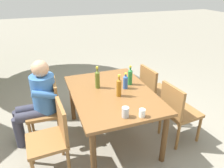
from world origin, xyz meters
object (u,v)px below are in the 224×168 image
bottle_green (130,76)px  bottle_blue (125,82)px  chair_near_right (153,89)px  cup_steel (125,112)px  bottle_amber (119,87)px  bottle_olive (97,79)px  chair_far_right (48,107)px  chair_near_left (177,110)px  person_in_white_shirt (38,98)px  chair_far_left (53,136)px  cup_white (142,113)px  dining_table (112,98)px

bottle_green → bottle_blue: (-0.09, 0.11, -0.02)m
chair_near_right → cup_steel: 1.30m
bottle_amber → bottle_olive: (0.31, 0.19, 0.01)m
chair_far_right → chair_near_left: size_ratio=1.00×
bottle_amber → bottle_blue: bottle_amber is taller
person_in_white_shirt → bottle_green: size_ratio=4.15×
chair_far_right → bottle_amber: bearing=-117.3°
chair_near_left → cup_steel: chair_near_left is taller
chair_far_left → bottle_blue: bottle_blue is taller
bottle_green → cup_white: bottle_green is taller
person_in_white_shirt → cup_white: person_in_white_shirt is taller
dining_table → person_in_white_shirt: person_in_white_shirt is taller
chair_near_right → bottle_olive: bottle_olive is taller
bottle_green → cup_steel: bearing=152.8°
dining_table → bottle_olive: bearing=37.0°
chair_far_left → cup_steel: (-0.26, -0.77, 0.31)m
person_in_white_shirt → bottle_olive: (-0.14, -0.79, 0.22)m
cup_white → person_in_white_shirt: bearing=47.3°
cup_steel → bottle_olive: bearing=6.5°
chair_near_right → bottle_olive: size_ratio=2.79×
bottle_amber → cup_steel: bearing=167.4°
bottle_green → bottle_blue: bottle_green is taller
person_in_white_shirt → bottle_olive: person_in_white_shirt is taller
bottle_olive → bottle_green: bearing=-96.3°
chair_near_right → bottle_olive: bearing=97.6°
person_in_white_shirt → cup_white: bearing=-132.7°
chair_near_left → bottle_blue: bottle_blue is taller
cup_white → dining_table: bearing=10.4°
person_in_white_shirt → bottle_blue: bearing=-103.9°
chair_far_left → cup_white: chair_far_left is taller
dining_table → bottle_amber: bearing=-158.9°
bottle_olive → dining_table: bearing=-143.0°
chair_near_right → bottle_amber: size_ratio=2.94×
chair_far_right → person_in_white_shirt: person_in_white_shirt is taller
chair_near_left → person_in_white_shirt: 1.89m
chair_near_right → bottle_green: 0.66m
chair_near_left → bottle_olive: bottle_olive is taller
person_in_white_shirt → cup_steel: (-0.91, -0.88, 0.15)m
chair_near_right → bottle_blue: (-0.27, 0.62, 0.35)m
chair_far_right → bottle_amber: (-0.45, -0.87, 0.38)m
chair_far_left → bottle_green: bearing=-68.0°
chair_far_right → cup_white: (-0.97, -0.94, 0.30)m
dining_table → chair_near_left: 0.91m
chair_far_right → chair_near_right: 1.65m
chair_far_right → bottle_green: bottle_green is taller
person_in_white_shirt → bottle_blue: (-0.28, -1.14, 0.19)m
chair_near_left → person_in_white_shirt: (0.66, 1.76, 0.17)m
bottle_olive → cup_steel: 0.78m
chair_near_left → cup_steel: (-0.25, 0.88, 0.31)m
bottle_olive → cup_steel: bearing=-173.5°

